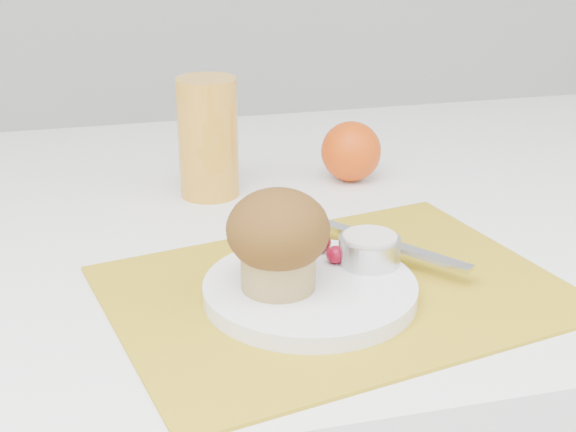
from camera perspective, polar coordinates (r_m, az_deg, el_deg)
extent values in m
cube|color=#B69319|center=(0.73, 3.42, -5.32)|extent=(0.45, 0.37, 0.00)
cylinder|color=white|center=(0.71, 1.58, -5.27)|extent=(0.19, 0.19, 0.02)
cylinder|color=#BDBDC1|center=(0.74, 5.81, -2.44)|extent=(0.07, 0.07, 0.02)
cylinder|color=silver|center=(0.74, 5.84, -1.58)|extent=(0.05, 0.05, 0.01)
ellipsoid|color=#4F0207|center=(0.76, 2.27, -1.85)|extent=(0.02, 0.02, 0.02)
ellipsoid|color=#5F0212|center=(0.74, 3.42, -2.76)|extent=(0.02, 0.02, 0.02)
cube|color=silver|center=(0.78, 7.16, -1.96)|extent=(0.12, 0.15, 0.00)
sphere|color=#D34307|center=(1.00, 4.50, 4.60)|extent=(0.07, 0.07, 0.07)
cylinder|color=gold|center=(0.94, -5.70, 5.56)|extent=(0.07, 0.07, 0.14)
cylinder|color=tan|center=(0.69, -0.70, -3.78)|extent=(0.07, 0.07, 0.03)
ellipsoid|color=#371F0A|center=(0.68, -0.72, -0.97)|extent=(0.09, 0.09, 0.07)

